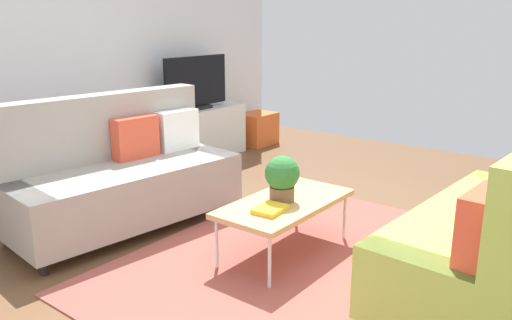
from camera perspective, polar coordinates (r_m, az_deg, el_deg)
The scene contains 13 objects.
ground_plane at distance 3.99m, azimuth 3.99°, elevation -10.10°, with size 7.68×7.68×0.00m, color brown.
wall_far at distance 5.66m, azimuth -20.40°, elevation 11.77°, with size 6.40×0.12×2.90m, color silver.
area_rug at distance 3.83m, azimuth 5.21°, elevation -11.17°, with size 2.90×2.20×0.01m, color #9E4C42.
couch_beige at distance 4.49m, azimuth -14.65°, elevation -1.54°, with size 1.98×1.05×1.10m.
couch_green at distance 3.53m, azimuth 25.52°, elevation -7.36°, with size 1.95×0.95×1.10m.
coffee_table at distance 3.82m, azimuth 3.23°, elevation -4.90°, with size 1.10×0.56×0.42m.
tv_console at distance 6.48m, azimuth -6.58°, elevation 2.85°, with size 1.40×0.44×0.64m, color silver.
tv at distance 6.36m, azimuth -6.62°, elevation 8.39°, with size 1.00×0.20×0.64m.
storage_trunk at distance 7.25m, azimuth 0.11°, elevation 3.47°, with size 0.52×0.40×0.44m, color orange.
potted_plant at distance 3.75m, azimuth 2.90°, elevation -1.87°, with size 0.26×0.26×0.34m.
table_book_0 at distance 3.59m, azimuth 1.60°, elevation -5.46°, with size 0.24×0.18×0.03m, color gold.
vase_0 at distance 6.05m, azimuth -10.90°, elevation 5.81°, with size 0.11×0.11×0.20m, color silver.
bottle_0 at distance 6.10m, azimuth -9.12°, elevation 6.01°, with size 0.06×0.06×0.20m, color gold.
Camera 1 is at (-3.00, -2.00, 1.71)m, focal length 36.22 mm.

